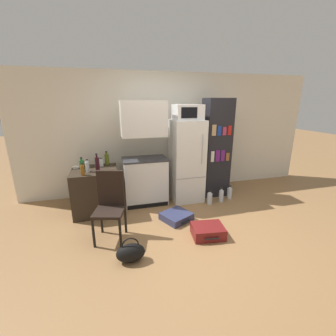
# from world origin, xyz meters

# --- Properties ---
(ground_plane) EXTENTS (24.00, 24.00, 0.00)m
(ground_plane) POSITION_xyz_m (0.00, 0.00, 0.00)
(ground_plane) COLOR olive
(wall_back) EXTENTS (6.40, 0.10, 2.50)m
(wall_back) POSITION_xyz_m (0.20, 2.00, 1.25)
(wall_back) COLOR silver
(wall_back) RESTS_ON ground_plane
(side_table) EXTENTS (0.78, 0.73, 0.78)m
(side_table) POSITION_xyz_m (-1.47, 1.23, 0.39)
(side_table) COLOR #2D2319
(side_table) RESTS_ON ground_plane
(kitchen_hutch) EXTENTS (0.82, 0.52, 1.94)m
(kitchen_hutch) POSITION_xyz_m (-0.56, 1.35, 0.89)
(kitchen_hutch) COLOR silver
(kitchen_hutch) RESTS_ON ground_plane
(refrigerator) EXTENTS (0.60, 0.61, 1.59)m
(refrigerator) POSITION_xyz_m (0.27, 1.31, 0.80)
(refrigerator) COLOR silver
(refrigerator) RESTS_ON ground_plane
(microwave) EXTENTS (0.51, 0.41, 0.28)m
(microwave) POSITION_xyz_m (0.27, 1.31, 1.73)
(microwave) COLOR silver
(microwave) RESTS_ON refrigerator
(bookshelf) EXTENTS (0.53, 0.41, 1.99)m
(bookshelf) POSITION_xyz_m (0.93, 1.40, 0.99)
(bookshelf) COLOR black
(bookshelf) RESTS_ON ground_plane
(bottle_clear_short) EXTENTS (0.06, 0.06, 0.22)m
(bottle_clear_short) POSITION_xyz_m (-1.56, 1.13, 0.88)
(bottle_clear_short) COLOR silver
(bottle_clear_short) RESTS_ON side_table
(bottle_green_tall) EXTENTS (0.08, 0.08, 0.24)m
(bottle_green_tall) POSITION_xyz_m (-1.65, 1.20, 0.88)
(bottle_green_tall) COLOR #1E6028
(bottle_green_tall) RESTS_ON side_table
(bottle_wine_dark) EXTENTS (0.07, 0.07, 0.32)m
(bottle_wine_dark) POSITION_xyz_m (-1.40, 1.09, 0.92)
(bottle_wine_dark) COLOR black
(bottle_wine_dark) RESTS_ON side_table
(bottle_amber_beer) EXTENTS (0.06, 0.06, 0.21)m
(bottle_amber_beer) POSITION_xyz_m (-1.63, 0.96, 0.87)
(bottle_amber_beer) COLOR brown
(bottle_amber_beer) RESTS_ON side_table
(bottle_milk_white) EXTENTS (0.07, 0.07, 0.15)m
(bottle_milk_white) POSITION_xyz_m (-1.35, 1.43, 0.85)
(bottle_milk_white) COLOR white
(bottle_milk_white) RESTS_ON side_table
(bottle_olive_oil) EXTENTS (0.08, 0.08, 0.26)m
(bottle_olive_oil) POSITION_xyz_m (-1.24, 1.51, 0.89)
(bottle_olive_oil) COLOR #566619
(bottle_olive_oil) RESTS_ON side_table
(bowl) EXTENTS (0.13, 0.13, 0.03)m
(bowl) POSITION_xyz_m (-1.78, 1.41, 0.80)
(bowl) COLOR silver
(bowl) RESTS_ON side_table
(chair) EXTENTS (0.49, 0.50, 0.99)m
(chair) POSITION_xyz_m (-1.23, 0.33, 0.57)
(chair) COLOR black
(chair) RESTS_ON ground_plane
(suitcase_large_flat) EXTENTS (0.58, 0.57, 0.12)m
(suitcase_large_flat) POSITION_xyz_m (-0.17, 0.53, 0.06)
(suitcase_large_flat) COLOR navy
(suitcase_large_flat) RESTS_ON ground_plane
(suitcase_small_flat) EXTENTS (0.50, 0.43, 0.17)m
(suitcase_small_flat) POSITION_xyz_m (0.13, -0.06, 0.08)
(suitcase_small_flat) COLOR maroon
(suitcase_small_flat) RESTS_ON ground_plane
(handbag) EXTENTS (0.36, 0.20, 0.33)m
(handbag) POSITION_xyz_m (-1.03, -0.31, 0.12)
(handbag) COLOR black
(handbag) RESTS_ON ground_plane
(water_bottle_front) EXTENTS (0.10, 0.10, 0.28)m
(water_bottle_front) POSITION_xyz_m (0.63, 0.95, 0.12)
(water_bottle_front) COLOR silver
(water_bottle_front) RESTS_ON ground_plane
(water_bottle_middle) EXTENTS (0.09, 0.09, 0.29)m
(water_bottle_middle) POSITION_xyz_m (0.90, 0.98, 0.12)
(water_bottle_middle) COLOR silver
(water_bottle_middle) RESTS_ON ground_plane
(water_bottle_back) EXTENTS (0.10, 0.10, 0.28)m
(water_bottle_back) POSITION_xyz_m (1.14, 1.08, 0.12)
(water_bottle_back) COLOR silver
(water_bottle_back) RESTS_ON ground_plane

